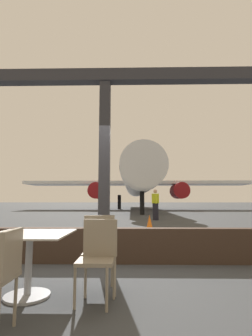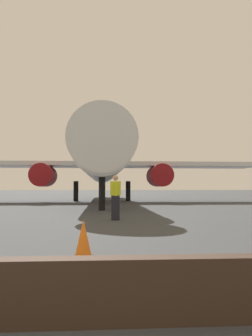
# 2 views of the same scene
# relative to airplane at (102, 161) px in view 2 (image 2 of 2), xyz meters

# --- Properties ---
(ground_plane) EXTENTS (220.00, 220.00, 0.00)m
(ground_plane) POSITION_rel_airplane_xyz_m (-1.36, 12.77, -3.55)
(ground_plane) COLOR #383A3D
(airplane) EXTENTS (27.76, 30.68, 10.32)m
(airplane) POSITION_rel_airplane_xyz_m (0.00, 0.00, 0.00)
(airplane) COLOR silver
(airplane) RESTS_ON ground
(ground_crew_worker) EXTENTS (0.40, 0.57, 1.74)m
(ground_crew_worker) POSITION_rel_airplane_xyz_m (0.53, -17.12, -2.65)
(ground_crew_worker) COLOR black
(ground_crew_worker) RESTS_ON ground
(traffic_cone) EXTENTS (0.36, 0.36, 0.69)m
(traffic_cone) POSITION_rel_airplane_xyz_m (-0.32, -24.22, -3.22)
(traffic_cone) COLOR orange
(traffic_cone) RESTS_ON ground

